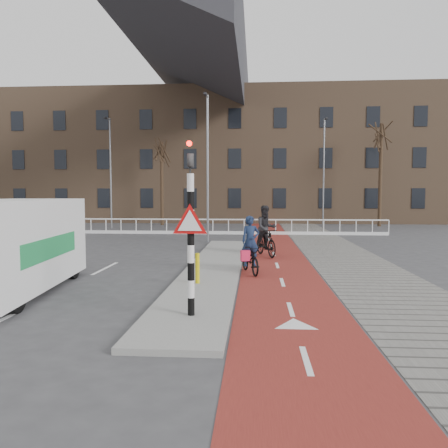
{
  "coord_description": "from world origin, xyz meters",
  "views": [
    {
      "loc": [
        0.69,
        -10.7,
        2.6
      ],
      "look_at": [
        -0.43,
        5.0,
        1.5
      ],
      "focal_mm": 35.0,
      "sensor_mm": 36.0,
      "label": 1
    }
  ],
  "objects": [
    {
      "name": "tree_right",
      "position": [
        10.53,
        24.6,
        4.03
      ],
      "size": [
        0.27,
        0.27,
        8.06
      ],
      "primitive_type": "cylinder",
      "color": "#2E2114",
      "rests_on": "ground"
    },
    {
      "name": "tree_mid",
      "position": [
        -6.98,
        24.89,
        3.42
      ],
      "size": [
        0.28,
        0.28,
        6.84
      ],
      "primitive_type": "cylinder",
      "color": "#2E2114",
      "rests_on": "ground"
    },
    {
      "name": "streetlight_near",
      "position": [
        -1.83,
        12.47,
        3.87
      ],
      "size": [
        0.12,
        0.12,
        7.74
      ],
      "primitive_type": "cylinder",
      "color": "slate",
      "rests_on": "ground"
    },
    {
      "name": "bollard",
      "position": [
        -0.89,
        1.16,
        0.54
      ],
      "size": [
        0.12,
        0.12,
        0.84
      ],
      "primitive_type": "cylinder",
      "color": "#CDB80B",
      "rests_on": "curb_island"
    },
    {
      "name": "townhouse_row",
      "position": [
        -3.0,
        32.0,
        7.81
      ],
      "size": [
        46.0,
        10.0,
        15.9
      ],
      "color": "#7F6047",
      "rests_on": "ground"
    },
    {
      "name": "van",
      "position": [
        -5.68,
        0.12,
        1.28
      ],
      "size": [
        2.78,
        5.86,
        2.44
      ],
      "rotation": [
        0.0,
        0.0,
        0.09
      ],
      "color": "silver",
      "rests_on": "ground"
    },
    {
      "name": "streetlight_right",
      "position": [
        5.95,
        23.53,
        4.15
      ],
      "size": [
        0.12,
        0.12,
        8.3
      ],
      "primitive_type": "cylinder",
      "color": "slate",
      "rests_on": "ground"
    },
    {
      "name": "cyclist_near",
      "position": [
        0.55,
        3.36,
        0.64
      ],
      "size": [
        1.11,
        1.89,
        1.87
      ],
      "rotation": [
        0.0,
        0.0,
        0.29
      ],
      "color": "black",
      "rests_on": "bike_lane"
    },
    {
      "name": "cyclist_far",
      "position": [
        1.14,
        7.29,
        0.88
      ],
      "size": [
        1.25,
        2.04,
        2.1
      ],
      "rotation": [
        0.0,
        0.0,
        0.38
      ],
      "color": "black",
      "rests_on": "bike_lane"
    },
    {
      "name": "bike_lane",
      "position": [
        1.5,
        10.0,
        0.01
      ],
      "size": [
        2.5,
        60.0,
        0.01
      ],
      "primitive_type": "cube",
      "color": "maroon",
      "rests_on": "ground"
    },
    {
      "name": "traffic_signal",
      "position": [
        -0.6,
        -2.02,
        1.99
      ],
      "size": [
        0.8,
        0.8,
        3.68
      ],
      "color": "black",
      "rests_on": "curb_island"
    },
    {
      "name": "sidewalk",
      "position": [
        4.3,
        10.0,
        0.01
      ],
      "size": [
        3.0,
        60.0,
        0.01
      ],
      "primitive_type": "cube",
      "color": "slate",
      "rests_on": "ground"
    },
    {
      "name": "curb_island",
      "position": [
        -0.7,
        4.0,
        0.06
      ],
      "size": [
        1.8,
        16.0,
        0.12
      ],
      "primitive_type": "cube",
      "color": "gray",
      "rests_on": "ground"
    },
    {
      "name": "railing",
      "position": [
        -5.0,
        17.0,
        0.31
      ],
      "size": [
        28.0,
        0.1,
        0.99
      ],
      "color": "silver",
      "rests_on": "ground"
    },
    {
      "name": "streetlight_left",
      "position": [
        -10.11,
        21.42,
        4.09
      ],
      "size": [
        0.12,
        0.12,
        8.17
      ],
      "primitive_type": "cylinder",
      "color": "slate",
      "rests_on": "ground"
    },
    {
      "name": "ground",
      "position": [
        0.0,
        0.0,
        0.0
      ],
      "size": [
        120.0,
        120.0,
        0.0
      ],
      "primitive_type": "plane",
      "color": "#38383A",
      "rests_on": "ground"
    }
  ]
}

